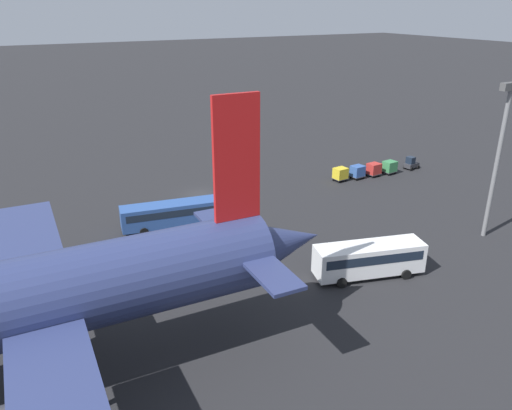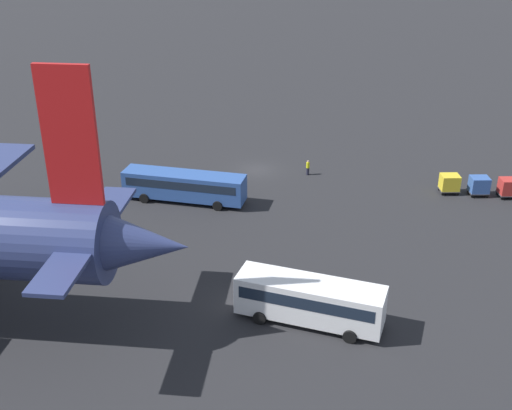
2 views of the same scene
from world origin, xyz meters
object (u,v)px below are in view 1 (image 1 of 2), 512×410
at_px(shuttle_bus_near, 175,212).
at_px(shuttle_bus_far, 369,257).
at_px(cargo_cart_blue, 358,171).
at_px(cargo_cart_yellow, 340,174).
at_px(airplane, 17,304).
at_px(cargo_cart_green, 390,167).
at_px(baggage_tug, 411,163).
at_px(worker_person, 240,184).
at_px(cargo_cart_red, 374,169).

xyz_separation_m(shuttle_bus_near, shuttle_bus_far, (-12.85, 20.14, 0.16)).
distance_m(cargo_cart_blue, cargo_cart_yellow, 3.01).
height_order(airplane, cargo_cart_green, airplane).
bearing_deg(airplane, baggage_tug, -155.00).
xyz_separation_m(shuttle_bus_far, worker_person, (0.12, -28.08, -1.15)).
bearing_deg(worker_person, cargo_cart_green, 168.64).
bearing_deg(shuttle_bus_far, cargo_cart_yellow, -106.66).
distance_m(cargo_cart_green, cargo_cart_blue, 6.01).
distance_m(baggage_tug, worker_person, 29.15).
bearing_deg(cargo_cart_blue, worker_person, -13.36).
bearing_deg(baggage_tug, cargo_cart_green, -6.75).
distance_m(airplane, shuttle_bus_far, 31.44).
bearing_deg(shuttle_bus_far, baggage_tug, -125.71).
bearing_deg(cargo_cart_green, airplane, 24.67).
xyz_separation_m(airplane, worker_person, (-30.81, -29.98, -6.50)).
bearing_deg(shuttle_bus_far, cargo_cart_green, -120.75).
relative_size(cargo_cart_red, cargo_cart_blue, 1.00).
bearing_deg(worker_person, cargo_cart_red, 167.77).
xyz_separation_m(shuttle_bus_near, cargo_cart_yellow, (-27.73, -4.02, -0.67)).
xyz_separation_m(shuttle_bus_far, cargo_cart_blue, (-17.88, -23.81, -0.83)).
bearing_deg(baggage_tug, airplane, 13.83).
height_order(baggage_tug, cargo_cart_red, baggage_tug).
bearing_deg(cargo_cart_green, cargo_cart_blue, -5.20).
distance_m(shuttle_bus_far, cargo_cart_red, 31.46).
bearing_deg(shuttle_bus_near, airplane, 59.68).
relative_size(worker_person, cargo_cart_blue, 0.81).
bearing_deg(shuttle_bus_near, baggage_tug, -166.37).
relative_size(worker_person, cargo_cart_green, 0.81).
height_order(airplane, baggage_tug, airplane).
bearing_deg(cargo_cart_blue, cargo_cart_yellow, -6.73).
bearing_deg(cargo_cart_red, cargo_cart_blue, -5.25).
xyz_separation_m(shuttle_bus_near, worker_person, (-12.73, -7.94, -0.99)).
relative_size(shuttle_bus_far, cargo_cart_blue, 5.23).
relative_size(baggage_tug, worker_person, 1.48).
bearing_deg(cargo_cart_blue, cargo_cart_green, 174.80).
bearing_deg(cargo_cart_red, shuttle_bus_far, 48.44).
distance_m(airplane, baggage_tug, 65.08).
bearing_deg(cargo_cart_red, cargo_cart_green, 174.86).
distance_m(airplane, cargo_cart_red, 58.03).
distance_m(airplane, cargo_cart_green, 60.60).
relative_size(airplane, cargo_cart_blue, 21.19).
bearing_deg(cargo_cart_red, cargo_cart_yellow, -5.99).
bearing_deg(cargo_cart_blue, shuttle_bus_near, 6.81).
relative_size(airplane, cargo_cart_yellow, 21.19).
bearing_deg(cargo_cart_yellow, cargo_cart_blue, 173.27).
height_order(cargo_cart_red, cargo_cart_yellow, same).
relative_size(airplane, baggage_tug, 17.69).
bearing_deg(cargo_cart_yellow, cargo_cart_green, 174.29).
relative_size(shuttle_bus_far, cargo_cart_red, 5.23).
bearing_deg(baggage_tug, worker_person, -18.33).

